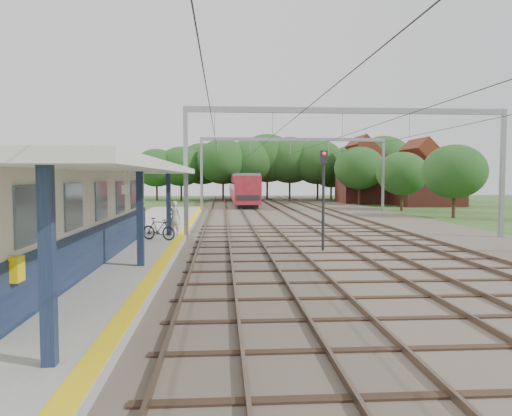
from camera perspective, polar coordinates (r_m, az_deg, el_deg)
name	(u,v)px	position (r m, az deg, el deg)	size (l,w,h in m)	color
ground	(360,324)	(11.94, 11.80, -12.87)	(160.00, 160.00, 0.00)	#2D4C1E
ballast_bed	(308,217)	(41.77, 5.94, -1.02)	(18.00, 90.00, 0.10)	#473D33
platform	(134,241)	(25.59, -13.73, -3.70)	(5.00, 52.00, 0.35)	gray
yellow_stripe	(180,237)	(25.28, -8.69, -3.32)	(0.45, 52.00, 0.01)	yellow
station_building	(60,214)	(18.95, -21.53, -0.68)	(3.41, 18.00, 3.40)	beige
canopy	(83,169)	(17.64, -19.20, 4.27)	(6.40, 20.00, 3.44)	#131F3C
rail_tracks	(278,216)	(41.40, 2.53, -0.87)	(11.80, 88.00, 0.15)	brown
catenary_system	(311,148)	(36.94, 6.31, 6.86)	(17.22, 88.00, 7.00)	gray
tree_band	(273,166)	(68.51, 1.94, 4.85)	(31.72, 30.88, 8.82)	#382619
house_near	(428,180)	(61.92, 19.05, 3.01)	(7.00, 6.12, 7.89)	brown
house_far	(371,178)	(65.86, 13.00, 3.34)	(8.00, 6.12, 8.66)	brown
person	(175,218)	(26.22, -9.29, -1.13)	(0.65, 0.43, 1.78)	beige
bicycle	(159,229)	(24.29, -11.08, -2.37)	(0.50, 1.78, 1.07)	black
train	(241,187)	(67.33, -1.68, 2.43)	(2.78, 34.67, 3.67)	black
signal_post	(323,188)	(22.28, 7.71, 2.33)	(0.32, 0.27, 4.53)	black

